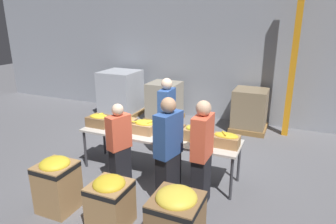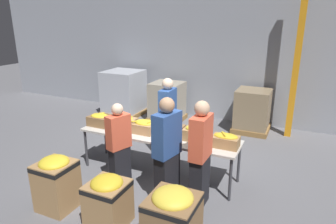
{
  "view_description": "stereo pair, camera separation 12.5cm",
  "coord_description": "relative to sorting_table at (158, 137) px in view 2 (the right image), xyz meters",
  "views": [
    {
      "loc": [
        2.22,
        -4.67,
        2.88
      ],
      "look_at": [
        0.17,
        0.07,
        1.25
      ],
      "focal_mm": 32.0,
      "sensor_mm": 36.0,
      "label": 1
    },
    {
      "loc": [
        2.33,
        -4.61,
        2.88
      ],
      "look_at": [
        0.17,
        0.07,
        1.25
      ],
      "focal_mm": 32.0,
      "sensor_mm": 36.0,
      "label": 2
    }
  ],
  "objects": [
    {
      "name": "volunteer_1",
      "position": [
        1.03,
        -0.61,
        0.1
      ],
      "size": [
        0.24,
        0.47,
        1.73
      ],
      "rotation": [
        0.0,
        0.0,
        1.55
      ],
      "color": "black",
      "rests_on": "ground_plane"
    },
    {
      "name": "pallet_stack_1",
      "position": [
        -2.64,
        2.91,
        -0.09
      ],
      "size": [
        1.15,
        1.15,
        1.35
      ],
      "color": "olive",
      "rests_on": "ground_plane"
    },
    {
      "name": "banana_box_0",
      "position": [
        -1.28,
        -0.04,
        0.17
      ],
      "size": [
        0.44,
        0.32,
        0.25
      ],
      "color": "olive",
      "rests_on": "sorting_table"
    },
    {
      "name": "pallet_stack_0",
      "position": [
        -1.18,
        2.93,
        -0.21
      ],
      "size": [
        0.93,
        0.93,
        1.12
      ],
      "color": "olive",
      "rests_on": "ground_plane"
    },
    {
      "name": "wall_back",
      "position": [
        0.0,
        3.7,
        1.25
      ],
      "size": [
        16.0,
        0.08,
        4.0
      ],
      "color": "#9399A3",
      "rests_on": "ground_plane"
    },
    {
      "name": "banana_box_4",
      "position": [
        0.72,
        0.06,
        0.19
      ],
      "size": [
        0.44,
        0.31,
        0.28
      ],
      "color": "#A37A4C",
      "rests_on": "sorting_table"
    },
    {
      "name": "banana_box_5",
      "position": [
        1.27,
        -0.02,
        0.17
      ],
      "size": [
        0.44,
        0.29,
        0.26
      ],
      "color": "#A37A4C",
      "rests_on": "sorting_table"
    },
    {
      "name": "donation_bin_1",
      "position": [
        0.01,
        -1.63,
        -0.35
      ],
      "size": [
        0.54,
        0.54,
        0.77
      ],
      "color": "#A37A4C",
      "rests_on": "ground_plane"
    },
    {
      "name": "support_pillar",
      "position": [
        2.12,
        3.12,
        1.25
      ],
      "size": [
        0.15,
        0.15,
        4.0
      ],
      "color": "orange",
      "rests_on": "ground_plane"
    },
    {
      "name": "banana_box_1",
      "position": [
        -0.75,
        0.03,
        0.17
      ],
      "size": [
        0.44,
        0.34,
        0.26
      ],
      "color": "tan",
      "rests_on": "sorting_table"
    },
    {
      "name": "donation_bin_2",
      "position": [
        1.02,
        -1.63,
        -0.32
      ],
      "size": [
        0.63,
        0.63,
        0.83
      ],
      "color": "olive",
      "rests_on": "ground_plane"
    },
    {
      "name": "pallet_stack_2",
      "position": [
        1.21,
        3.07,
        -0.21
      ],
      "size": [
        0.91,
        0.91,
        1.11
      ],
      "color": "olive",
      "rests_on": "ground_plane"
    },
    {
      "name": "volunteer_2",
      "position": [
        -0.44,
        -0.64,
        -0.0
      ],
      "size": [
        0.33,
        0.45,
        1.52
      ],
      "rotation": [
        0.0,
        0.0,
        1.22
      ],
      "color": "black",
      "rests_on": "ground_plane"
    },
    {
      "name": "banana_box_2",
      "position": [
        -0.28,
        -0.01,
        0.18
      ],
      "size": [
        0.44,
        0.33,
        0.26
      ],
      "color": "tan",
      "rests_on": "sorting_table"
    },
    {
      "name": "ground_plane",
      "position": [
        0.0,
        0.0,
        -0.75
      ],
      "size": [
        30.0,
        30.0,
        0.0
      ],
      "primitive_type": "plane",
      "color": "slate"
    },
    {
      "name": "donation_bin_0",
      "position": [
        -0.95,
        -1.63,
        -0.29
      ],
      "size": [
        0.54,
        0.54,
        0.88
      ],
      "color": "#A37A4C",
      "rests_on": "ground_plane"
    },
    {
      "name": "banana_box_3",
      "position": [
        0.25,
        0.07,
        0.18
      ],
      "size": [
        0.44,
        0.31,
        0.26
      ],
      "color": "olive",
      "rests_on": "sorting_table"
    },
    {
      "name": "volunteer_0",
      "position": [
        -0.16,
        0.77,
        0.1
      ],
      "size": [
        0.24,
        0.47,
        1.72
      ],
      "rotation": [
        0.0,
        0.0,
        -1.54
      ],
      "color": "black",
      "rests_on": "ground_plane"
    },
    {
      "name": "sorting_table",
      "position": [
        0.0,
        0.0,
        0.0
      ],
      "size": [
        3.03,
        0.77,
        0.81
      ],
      "color": "beige",
      "rests_on": "ground_plane"
    },
    {
      "name": "volunteer_3",
      "position": [
        0.54,
        -0.77,
        0.12
      ],
      "size": [
        0.33,
        0.51,
        1.76
      ],
      "rotation": [
        0.0,
        0.0,
        1.35
      ],
      "color": "black",
      "rests_on": "ground_plane"
    }
  ]
}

